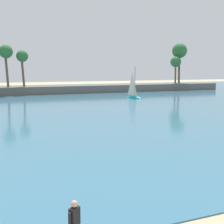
% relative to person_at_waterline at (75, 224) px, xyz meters
% --- Properties ---
extents(sea, '(220.00, 100.09, 0.06)m').
position_rel_person_at_waterline_xyz_m(sea, '(1.04, 50.24, -0.86)').
color(sea, '#386B84').
rests_on(sea, ground).
extents(person_at_waterline, '(0.46, 0.36, 1.67)m').
position_rel_person_at_waterline_xyz_m(person_at_waterline, '(0.00, 0.00, 0.00)').
color(person_at_waterline, black).
rests_on(person_at_waterline, ground).
extents(sailboat_near_shore, '(2.40, 4.68, 6.50)m').
position_rel_person_at_waterline_xyz_m(sailboat_near_shore, '(22.98, 43.33, -0.25)').
color(sailboat_near_shore, teal).
rests_on(sailboat_near_shore, sea).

